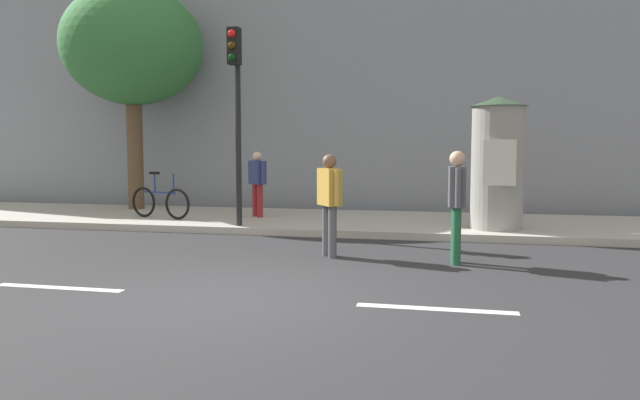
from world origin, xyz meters
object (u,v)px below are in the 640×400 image
street_tree (132,47)px  pedestrian_with_bag (329,196)px  pedestrian_in_red_top (457,197)px  pedestrian_with_backpack (257,179)px  poster_column (498,162)px  bicycle_leaning (160,202)px  traffic_light (236,94)px

street_tree → pedestrian_with_bag: street_tree is taller
pedestrian_in_red_top → pedestrian_with_bag: bearing=175.9°
pedestrian_with_backpack → poster_column: bearing=-10.3°
pedestrian_with_backpack → pedestrian_with_bag: bearing=-57.4°
bicycle_leaning → pedestrian_with_backpack: bearing=20.7°
poster_column → pedestrian_in_red_top: (-0.82, -3.19, -0.47)m
bicycle_leaning → traffic_light: bearing=-22.4°
street_tree → pedestrian_with_bag: (6.37, -5.12, -3.45)m
traffic_light → pedestrian_in_red_top: (4.50, -2.45, -1.88)m
bicycle_leaning → pedestrian_in_red_top: bearing=-26.6°
street_tree → bicycle_leaning: size_ratio=3.44×
traffic_light → street_tree: bearing=144.3°
poster_column → pedestrian_with_bag: size_ratio=1.58×
poster_column → pedestrian_with_backpack: size_ratio=1.72×
poster_column → pedestrian_with_backpack: poster_column is taller
traffic_light → pedestrian_with_backpack: 2.54m
street_tree → pedestrian_with_bag: 8.87m
traffic_light → bicycle_leaning: traffic_light is taller
pedestrian_in_red_top → bicycle_leaning: (-6.75, 3.38, -0.50)m
traffic_light → poster_column: bearing=7.9°
pedestrian_with_backpack → bicycle_leaning: 2.33m
traffic_light → pedestrian_with_bag: bearing=-43.1°
pedestrian_in_red_top → pedestrian_with_bag: (-2.04, 0.15, -0.03)m
traffic_light → pedestrian_with_bag: traffic_light is taller
street_tree → bicycle_leaning: bearing=-48.5°
poster_column → street_tree: size_ratio=0.45×
poster_column → bicycle_leaning: (-7.57, 0.19, -0.97)m
traffic_light → pedestrian_with_bag: size_ratio=2.41×
poster_column → street_tree: bearing=167.3°
pedestrian_with_bag → pedestrian_with_backpack: size_ratio=1.09×
poster_column → bicycle_leaning: 7.63m
pedestrian_with_bag → pedestrian_with_backpack: pedestrian_with_backpack is taller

